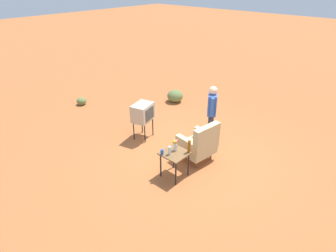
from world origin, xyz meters
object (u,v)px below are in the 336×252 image
flower_vase (175,145)px  bottle_short_clear (170,150)px  armchair (199,143)px  soda_can_blue (162,152)px  person_standing (212,111)px  tv_on_stand (143,113)px  side_table (175,156)px  bottle_tall_amber (189,146)px

flower_vase → bottle_short_clear: bearing=2.7°
armchair → soda_can_blue: (1.10, -0.22, 0.20)m
person_standing → soda_can_blue: (2.02, 0.08, -0.24)m
tv_on_stand → armchair: bearing=93.6°
side_table → tv_on_stand: tv_on_stand is taller
tv_on_stand → soda_can_blue: size_ratio=8.44×
person_standing → bottle_tall_amber: size_ratio=5.47×
bottle_short_clear → flower_vase: bearing=-177.3°
side_table → person_standing: bearing=-172.1°
soda_can_blue → bottle_tall_amber: (-0.47, 0.38, 0.09)m
flower_vase → bottle_tall_amber: bearing=118.1°
person_standing → bottle_tall_amber: person_standing is taller
bottle_short_clear → bottle_tall_amber: bottle_tall_amber is taller
side_table → bottle_short_clear: size_ratio=3.18×
side_table → flower_vase: bearing=-146.6°
armchair → soda_can_blue: size_ratio=8.69×
armchair → side_table: (0.86, -0.05, 0.04)m
armchair → bottle_short_clear: (0.99, -0.10, 0.24)m
soda_can_blue → armchair: bearing=168.8°
soda_can_blue → flower_vase: (-0.32, 0.11, 0.09)m
bottle_tall_amber → armchair: bearing=-165.3°
person_standing → flower_vase: bearing=6.4°
soda_can_blue → bottle_tall_amber: size_ratio=0.41×
bottle_tall_amber → flower_vase: (0.15, -0.27, -0.00)m
person_standing → soda_can_blue: bearing=2.3°
tv_on_stand → bottle_tall_amber: 2.08m
side_table → bottle_short_clear: 0.23m
person_standing → soda_can_blue: person_standing is taller
person_standing → bottle_tall_amber: (1.55, 0.47, -0.15)m
tv_on_stand → bottle_tall_amber: tv_on_stand is taller
armchair → person_standing: bearing=-161.9°
bottle_tall_amber → soda_can_blue: bearing=-39.2°
armchair → flower_vase: armchair is taller
soda_can_blue → flower_vase: size_ratio=0.46×
soda_can_blue → side_table: bearing=145.2°
person_standing → bottle_tall_amber: 1.62m
tv_on_stand → bottle_short_clear: 1.96m
bottle_short_clear → armchair: bearing=174.3°
soda_can_blue → bottle_tall_amber: bearing=140.8°
armchair → person_standing: person_standing is taller
side_table → soda_can_blue: soda_can_blue is taller
armchair → person_standing: (-0.92, -0.30, 0.44)m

